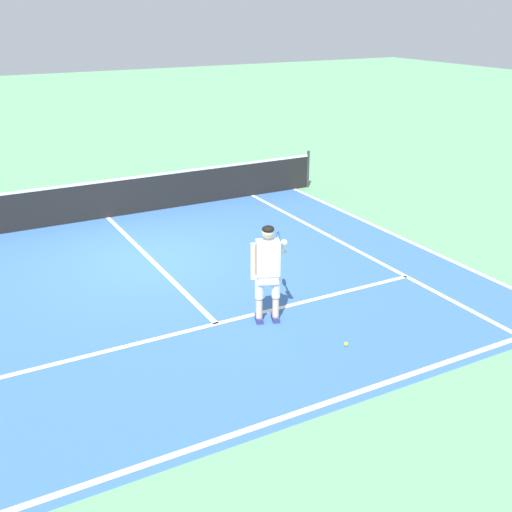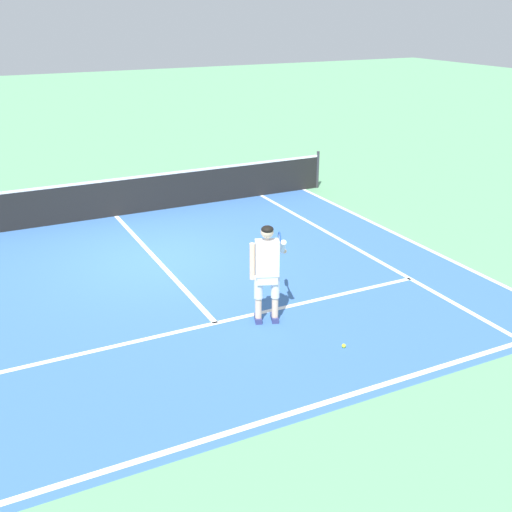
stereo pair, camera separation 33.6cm
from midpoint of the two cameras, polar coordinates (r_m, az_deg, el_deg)
name	(u,v)px [view 1 (the left image)]	position (r m, az deg, el deg)	size (l,w,h in m)	color
ground_plane	(151,260)	(13.30, -10.21, -0.38)	(80.00, 80.00, 0.00)	#609E70
court_inner_surface	(176,284)	(12.10, -8.10, -2.54)	(10.98, 9.54, 0.00)	#3866A8
line_baseline	(305,410)	(8.50, 3.31, -13.84)	(10.98, 0.10, 0.01)	white
line_service	(216,324)	(10.57, -4.53, -6.16)	(8.23, 0.10, 0.01)	white
line_centre_service	(151,260)	(13.30, -10.21, -0.37)	(0.10, 6.40, 0.01)	white
line_singles_right	(350,247)	(13.93, 7.90, 0.82)	(0.10, 9.14, 0.01)	white
line_doubles_right	(399,237)	(14.74, 12.23, 1.72)	(0.10, 9.14, 0.01)	white
tennis_net	(106,199)	(16.06, -14.06, 5.09)	(11.96, 0.08, 1.07)	#333338
tennis_player	(268,267)	(10.22, 0.15, -1.00)	(0.94, 1.00, 1.71)	navy
tennis_ball_near_feet	(346,344)	(9.96, 7.22, -7.97)	(0.07, 0.07, 0.07)	#CCE02D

